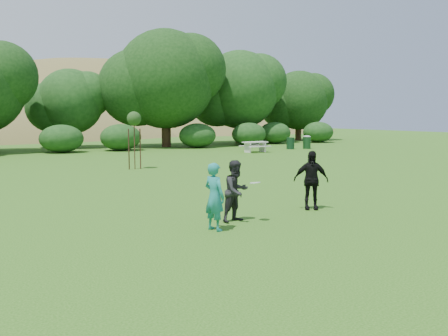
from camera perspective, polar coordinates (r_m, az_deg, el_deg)
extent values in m
plane|color=#19470C|center=(12.82, 7.18, -6.13)|extent=(120.00, 120.00, 0.00)
imported|color=#1B7B77|center=(11.67, -1.10, -3.30)|extent=(0.51, 0.66, 1.60)
imported|color=black|center=(12.64, 1.41, -2.64)|extent=(0.86, 0.73, 1.57)
imported|color=black|center=(14.45, 9.91, -1.37)|extent=(1.06, 0.88, 1.69)
cylinder|color=#12311B|center=(39.08, 7.59, 2.81)|extent=(0.60, 0.60, 0.90)
cylinder|color=white|center=(12.55, 3.58, -1.69)|extent=(0.27, 0.27, 0.06)
cylinder|color=#402419|center=(25.02, -10.19, 2.72)|extent=(0.05, 0.05, 2.50)
sphere|color=#234318|center=(24.98, -10.25, 5.59)|extent=(0.70, 0.70, 0.70)
cylinder|color=#341D14|center=(24.93, -10.82, 2.12)|extent=(0.06, 0.06, 2.00)
cylinder|color=#3F2318|center=(25.15, -9.55, 2.18)|extent=(0.06, 0.06, 2.00)
cube|color=beige|center=(35.62, 3.58, 2.96)|extent=(1.80, 0.75, 0.08)
cube|color=beige|center=(35.26, 2.72, 2.32)|extent=(0.10, 0.70, 0.68)
cube|color=beige|center=(36.02, 4.42, 2.39)|extent=(0.10, 0.70, 0.68)
cube|color=beige|center=(35.15, 4.15, 2.46)|extent=(1.80, 0.28, 0.06)
cube|color=#BBBAAD|center=(36.12, 3.02, 2.57)|extent=(1.80, 0.28, 0.06)
cylinder|color=#143719|center=(39.72, 9.45, 2.84)|extent=(0.60, 0.60, 0.90)
ellipsoid|color=gray|center=(39.70, 9.46, 3.56)|extent=(0.60, 0.60, 0.20)
ellipsoid|color=olive|center=(87.99, -12.99, -5.11)|extent=(100.00, 64.00, 52.00)
ellipsoid|color=olive|center=(79.89, -3.48, -0.51)|extent=(60.00, 44.00, 24.00)
cylinder|color=#3A2616|center=(42.16, -17.04, 3.77)|extent=(0.60, 0.60, 2.27)
sphere|color=#194214|center=(42.14, -17.15, 7.28)|extent=(5.22, 5.22, 5.22)
cylinder|color=#3A2616|center=(41.75, -6.63, 4.70)|extent=(0.76, 0.76, 3.32)
sphere|color=#194214|center=(41.83, -6.70, 10.05)|extent=(8.12, 8.12, 8.12)
cylinder|color=#3A2616|center=(46.59, 1.78, 4.68)|extent=(0.71, 0.71, 2.97)
sphere|color=#194214|center=(46.63, 1.80, 8.95)|extent=(7.19, 7.19, 7.19)
cylinder|color=#3A2616|center=(52.24, 8.49, 4.49)|extent=(0.62, 0.62, 2.45)
sphere|color=#194214|center=(52.24, 8.54, 7.66)|extent=(6.03, 6.03, 6.03)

